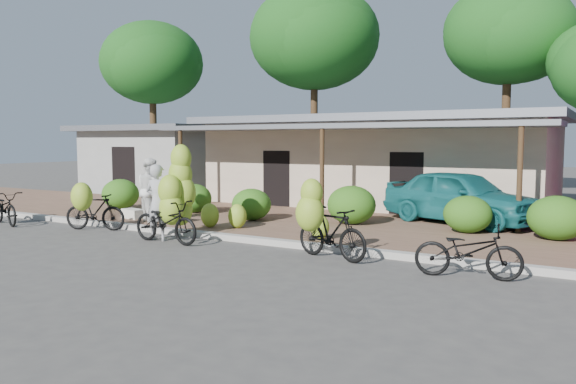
% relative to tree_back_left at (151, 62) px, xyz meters
% --- Properties ---
extents(ground, '(100.00, 100.00, 0.00)m').
position_rel_tree_back_left_xyz_m(ground, '(13.69, -13.11, -6.61)').
color(ground, '#44423F').
rests_on(ground, ground).
extents(sidewalk, '(60.00, 6.00, 0.12)m').
position_rel_tree_back_left_xyz_m(sidewalk, '(13.69, -8.11, -6.55)').
color(sidewalk, brown).
rests_on(sidewalk, ground).
extents(curb, '(60.00, 0.25, 0.15)m').
position_rel_tree_back_left_xyz_m(curb, '(13.69, -11.11, -6.54)').
color(curb, '#A8A399').
rests_on(curb, ground).
extents(shop_main, '(13.00, 8.50, 3.35)m').
position_rel_tree_back_left_xyz_m(shop_main, '(13.69, -2.18, -4.89)').
color(shop_main, beige).
rests_on(shop_main, ground).
extents(shop_grey, '(7.00, 6.00, 3.15)m').
position_rel_tree_back_left_xyz_m(shop_grey, '(2.69, -2.12, -5.00)').
color(shop_grey, '#969792').
rests_on(shop_grey, ground).
extents(tree_back_left, '(5.43, 5.32, 8.64)m').
position_rel_tree_back_left_xyz_m(tree_back_left, '(0.00, 0.00, 0.00)').
color(tree_back_left, '#442D1B').
rests_on(tree_back_left, ground).
extents(tree_far_center, '(6.45, 6.43, 10.13)m').
position_rel_tree_back_left_xyz_m(tree_far_center, '(8.00, 3.00, 1.04)').
color(tree_far_center, '#442D1B').
rests_on(tree_far_center, ground).
extents(tree_center_right, '(5.45, 5.35, 9.11)m').
position_rel_tree_back_left_xyz_m(tree_center_right, '(17.00, 3.50, 0.46)').
color(tree_center_right, '#442D1B').
rests_on(tree_center_right, ground).
extents(hedge_0, '(1.32, 1.19, 1.03)m').
position_rel_tree_back_left_xyz_m(hedge_0, '(6.74, -8.58, -5.98)').
color(hedge_0, '#225112').
rests_on(hedge_0, sidewalk).
extents(hedge_1, '(1.20, 1.08, 0.93)m').
position_rel_tree_back_left_xyz_m(hedge_1, '(9.53, -8.03, -6.03)').
color(hedge_1, '#225112').
rests_on(hedge_1, sidewalk).
extents(hedge_2, '(1.20, 1.08, 0.93)m').
position_rel_tree_back_left_xyz_m(hedge_2, '(12.15, -8.56, -6.03)').
color(hedge_2, '#225112').
rests_on(hedge_2, sidewalk).
extents(hedge_3, '(1.39, 1.25, 1.08)m').
position_rel_tree_back_left_xyz_m(hedge_3, '(15.02, -7.79, -5.95)').
color(hedge_3, '#225112').
rests_on(hedge_3, sidewalk).
extents(hedge_4, '(1.21, 1.09, 0.95)m').
position_rel_tree_back_left_xyz_m(hedge_4, '(18.18, -7.69, -6.02)').
color(hedge_4, '#225112').
rests_on(hedge_4, sidewalk).
extents(hedge_5, '(1.34, 1.21, 1.05)m').
position_rel_tree_back_left_xyz_m(hedge_5, '(20.24, -7.70, -5.97)').
color(hedge_5, '#225112').
rests_on(hedge_5, sidewalk).
extents(bike_far_left, '(1.98, 1.48, 1.44)m').
position_rel_tree_back_left_xyz_m(bike_far_left, '(5.97, -12.43, -6.02)').
color(bike_far_left, black).
rests_on(bike_far_left, ground).
extents(bike_left, '(1.80, 1.40, 1.37)m').
position_rel_tree_back_left_xyz_m(bike_left, '(9.13, -11.81, -5.99)').
color(bike_left, black).
rests_on(bike_left, ground).
extents(bike_center, '(2.02, 1.23, 2.37)m').
position_rel_tree_back_left_xyz_m(bike_center, '(12.12, -11.94, -5.73)').
color(bike_center, black).
rests_on(bike_center, ground).
extents(bike_right, '(1.92, 1.38, 1.71)m').
position_rel_tree_back_left_xyz_m(bike_right, '(16.32, -11.96, -5.92)').
color(bike_right, black).
rests_on(bike_right, ground).
extents(bike_far_right, '(1.95, 0.96, 0.98)m').
position_rel_tree_back_left_xyz_m(bike_far_right, '(19.18, -12.06, -6.12)').
color(bike_far_right, black).
rests_on(bike_far_right, ground).
extents(loose_banana_a, '(0.52, 0.45, 0.65)m').
position_rel_tree_back_left_xyz_m(loose_banana_a, '(11.98, -10.30, -6.17)').
color(loose_banana_a, '#A2B62D').
rests_on(loose_banana_a, sidewalk).
extents(loose_banana_b, '(0.52, 0.44, 0.65)m').
position_rel_tree_back_left_xyz_m(loose_banana_b, '(12.69, -10.03, -6.17)').
color(loose_banana_b, '#A2B62D').
rests_on(loose_banana_b, sidewalk).
extents(loose_banana_c, '(0.48, 0.41, 0.60)m').
position_rel_tree_back_left_xyz_m(loose_banana_c, '(15.39, -10.47, -6.19)').
color(loose_banana_c, '#A2B62D').
rests_on(loose_banana_c, sidewalk).
extents(sack_near, '(0.87, 0.44, 0.30)m').
position_rel_tree_back_left_xyz_m(sack_near, '(10.39, -9.93, -6.34)').
color(sack_near, silver).
rests_on(sack_near, sidewalk).
extents(sack_far, '(0.81, 0.53, 0.28)m').
position_rel_tree_back_left_xyz_m(sack_far, '(8.86, -10.06, -6.35)').
color(sack_far, silver).
rests_on(sack_far, sidewalk).
extents(vendor, '(0.72, 0.51, 1.89)m').
position_rel_tree_back_left_xyz_m(vendor, '(11.69, -11.98, -5.67)').
color(vendor, '#9C9C9C').
rests_on(vendor, ground).
extents(bystander, '(1.11, 1.02, 1.85)m').
position_rel_tree_back_left_xyz_m(bystander, '(9.84, -10.30, -5.57)').
color(bystander, white).
rests_on(bystander, sidewalk).
extents(teal_van, '(4.83, 3.15, 1.53)m').
position_rel_tree_back_left_xyz_m(teal_van, '(17.63, -6.11, -5.73)').
color(teal_van, '#176569').
rests_on(teal_van, sidewalk).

